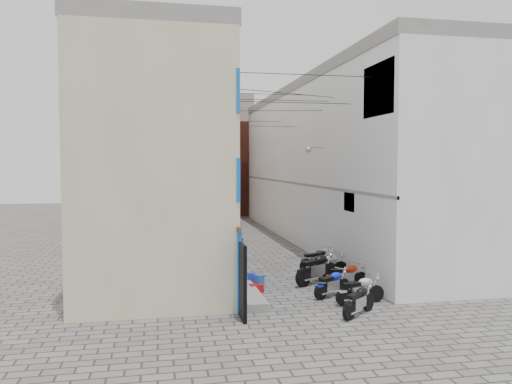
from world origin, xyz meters
TOP-DOWN VIEW (x-y plane):
  - ground at (0.00, 0.00)m, footprint 90.00×90.00m
  - plinth at (-2.05, 13.00)m, footprint 0.90×26.00m
  - building_left at (-4.98, 12.95)m, footprint 5.10×27.00m
  - building_right at (5.00, 13.00)m, footprint 5.94×26.00m
  - building_far_brick_left at (-2.00, 28.00)m, footprint 6.00×6.00m
  - building_far_brick_right at (3.00, 30.00)m, footprint 5.00×6.00m
  - building_far_concrete at (0.00, 34.00)m, footprint 8.00×5.00m
  - far_shopfront at (0.00, 25.20)m, footprint 2.00×0.30m
  - overhead_wires at (0.00, 7.64)m, footprint 5.80×13.02m
  - motorcycle_a at (0.92, -0.83)m, footprint 1.67×1.48m
  - motorcycle_b at (1.43, 0.28)m, footprint 1.82×0.87m
  - motorcycle_c at (0.86, 1.30)m, footprint 1.74×1.32m
  - motorcycle_d at (1.77, 2.33)m, footprint 1.77×0.76m
  - motorcycle_e at (0.93, 3.19)m, footprint 2.22×1.72m
  - motorcycle_f at (1.67, 4.14)m, footprint 1.90×0.94m
  - motorcycle_g at (1.63, 5.27)m, footprint 1.91×1.29m
  - person_a at (-2.35, 1.23)m, footprint 0.40×0.59m
  - person_b at (-1.93, 3.68)m, footprint 0.61×0.76m
  - water_jug_near at (-1.39, 2.55)m, footprint 0.39×0.39m
  - water_jug_far at (-1.55, 3.22)m, footprint 0.35×0.35m
  - red_crate at (-1.55, 2.34)m, footprint 0.48×0.38m

SIDE VIEW (x-z plane):
  - ground at x=0.00m, z-range 0.00..0.00m
  - plinth at x=-2.05m, z-range 0.00..0.25m
  - red_crate at x=-1.55m, z-range 0.00..0.28m
  - water_jug_far at x=-1.55m, z-range 0.00..0.49m
  - water_jug_near at x=-1.39m, z-range 0.00..0.56m
  - motorcycle_c at x=0.86m, z-range 0.00..0.98m
  - motorcycle_a at x=0.92m, z-range 0.00..0.99m
  - motorcycle_d at x=1.77m, z-range 0.00..0.99m
  - motorcycle_b at x=1.43m, z-range 0.00..1.01m
  - motorcycle_f at x=1.67m, z-range 0.00..1.05m
  - motorcycle_g at x=1.63m, z-range 0.00..1.06m
  - motorcycle_e at x=0.93m, z-range 0.00..1.26m
  - person_b at x=-1.93m, z-range 0.25..1.77m
  - person_a at x=-2.35m, z-range 0.25..1.84m
  - far_shopfront at x=0.00m, z-range 0.00..2.40m
  - building_far_brick_right at x=3.00m, z-range 0.00..8.00m
  - building_left at x=-4.98m, z-range 0.00..9.00m
  - building_right at x=5.00m, z-range 0.01..9.01m
  - building_far_brick_left at x=-2.00m, z-range 0.00..10.00m
  - building_far_concrete at x=0.00m, z-range 0.00..11.00m
  - overhead_wires at x=0.00m, z-range 6.46..7.79m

